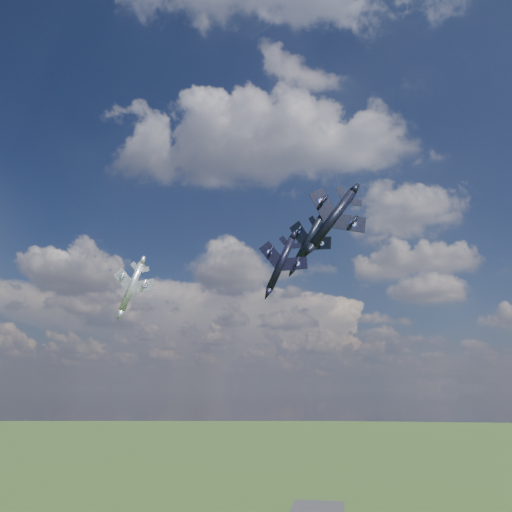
% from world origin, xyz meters
% --- Properties ---
extents(jet_lead_navy, '(10.78, 14.00, 6.44)m').
position_xyz_m(jet_lead_navy, '(6.79, 20.56, 82.38)').
color(jet_lead_navy, black).
extents(jet_right_navy, '(11.64, 14.60, 7.68)m').
position_xyz_m(jet_right_navy, '(16.14, 0.54, 83.14)').
color(jet_right_navy, black).
extents(jet_high_navy, '(14.45, 16.87, 8.04)m').
position_xyz_m(jet_high_navy, '(10.95, 28.09, 88.09)').
color(jet_high_navy, black).
extents(jet_left_silver, '(10.55, 13.84, 6.02)m').
position_xyz_m(jet_left_silver, '(-23.09, 26.56, 80.49)').
color(jet_left_silver, gray).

